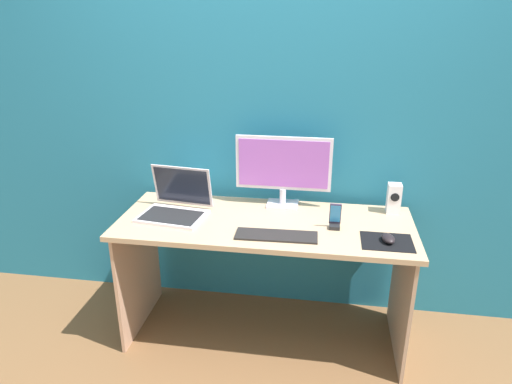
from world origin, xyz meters
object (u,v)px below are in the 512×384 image
Objects in this scene: fishbowl at (187,189)px; keyboard_external at (276,236)px; monitor at (283,168)px; speaker_right at (394,198)px; mouse at (388,238)px; laptop at (176,206)px; phone_in_dock at (335,219)px.

fishbowl is 0.71m from keyboard_external.
speaker_right is (0.62, -0.01, -0.15)m from monitor.
fishbowl reaches higher than mouse.
laptop reaches higher than phone_in_dock.
mouse is (0.56, -0.38, -0.21)m from monitor.
keyboard_external is 0.55m from mouse.
keyboard_external is at bearing 171.94° from mouse.
monitor is 0.46m from keyboard_external.
monitor reaches higher than keyboard_external.
laptop is (-0.57, -0.22, -0.18)m from monitor.
monitor is 0.64m from laptop.
mouse is (1.13, -0.38, -0.05)m from fishbowl.
phone_in_dock is (0.87, -0.26, -0.02)m from fishbowl.
fishbowl is 1.06× the size of phone_in_dock.
mouse is at bearing -25.26° from phone_in_dock.
mouse is at bearing -34.49° from monitor.
laptop is 0.87m from phone_in_dock.
speaker_right reaches higher than keyboard_external.
phone_in_dock reaches higher than mouse.
mouse is at bearing 0.59° from keyboard_external.
laptop is at bearing -169.88° from speaker_right.
fishbowl reaches higher than phone_in_dock.
phone_in_dock is (-0.26, 0.12, 0.03)m from mouse.
phone_in_dock is at bearing -16.71° from fishbowl.
phone_in_dock is at bearing 144.21° from mouse.
monitor is 0.44m from phone_in_dock.
laptop is at bearing -89.89° from fishbowl.
phone_in_dock is at bearing -141.86° from speaker_right.
speaker_right is 0.41× the size of keyboard_external.
laptop is at bearing -158.93° from monitor.
monitor reaches higher than phone_in_dock.
phone_in_dock is (0.30, -0.26, -0.18)m from monitor.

